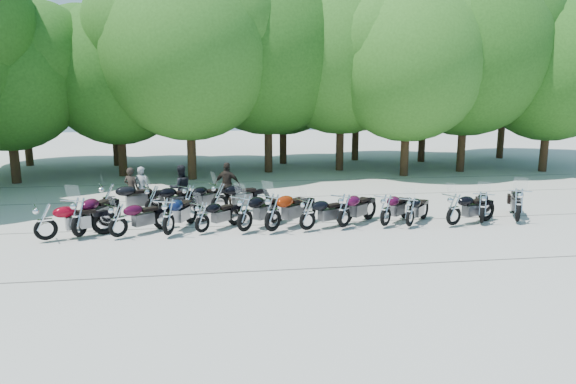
{
  "coord_description": "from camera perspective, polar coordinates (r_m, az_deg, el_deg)",
  "views": [
    {
      "loc": [
        -2.33,
        -15.09,
        4.35
      ],
      "look_at": [
        0.0,
        1.5,
        1.1
      ],
      "focal_mm": 32.0,
      "sensor_mm": 36.0,
      "label": 1
    }
  ],
  "objects": [
    {
      "name": "rider_2",
      "position": [
        19.85,
        -6.74,
        0.81
      ],
      "size": [
        1.1,
        0.73,
        1.74
      ],
      "primitive_type": "imported",
      "rotation": [
        0.0,
        0.0,
        2.82
      ],
      "color": "black",
      "rests_on": "ground"
    },
    {
      "name": "tree_1",
      "position": [
        28.06,
        -28.83,
        11.11
      ],
      "size": [
        6.97,
        6.97,
        8.55
      ],
      "color": "#3A2614",
      "rests_on": "ground"
    },
    {
      "name": "tree_13",
      "position": [
        33.83,
        7.69,
        13.75
      ],
      "size": [
        8.31,
        8.31,
        10.2
      ],
      "color": "#3A2614",
      "rests_on": "ground"
    },
    {
      "name": "motorcycle_2",
      "position": [
        16.23,
        -18.39,
        -2.89
      ],
      "size": [
        2.12,
        1.9,
        1.24
      ],
      "primitive_type": null,
      "rotation": [
        0.0,
        0.0,
        2.25
      ],
      "color": "#34071C",
      "rests_on": "ground"
    },
    {
      "name": "tree_2",
      "position": [
        28.37,
        -18.44,
        12.38
      ],
      "size": [
        7.31,
        7.31,
        8.97
      ],
      "color": "#3A2614",
      "rests_on": "ground"
    },
    {
      "name": "motorcycle_7",
      "position": [
        16.21,
        2.18,
        -2.38
      ],
      "size": [
        2.21,
        1.54,
        1.21
      ],
      "primitive_type": null,
      "rotation": [
        0.0,
        0.0,
        2.04
      ],
      "color": "black",
      "rests_on": "ground"
    },
    {
      "name": "motorcycle_11",
      "position": [
        17.63,
        17.97,
        -1.75
      ],
      "size": [
        2.31,
        1.46,
        1.25
      ],
      "primitive_type": null,
      "rotation": [
        0.0,
        0.0,
        1.96
      ],
      "color": "black",
      "rests_on": "ground"
    },
    {
      "name": "tree_5",
      "position": [
        29.21,
        5.98,
        15.29
      ],
      "size": [
        9.04,
        9.04,
        11.1
      ],
      "color": "#3A2614",
      "rests_on": "ground"
    },
    {
      "name": "tree_3",
      "position": [
        26.43,
        -11.06,
        15.06
      ],
      "size": [
        8.7,
        8.7,
        10.67
      ],
      "color": "#3A2614",
      "rests_on": "ground"
    },
    {
      "name": "tree_14",
      "position": [
        33.82,
        15.03,
        13.13
      ],
      "size": [
        8.02,
        8.02,
        9.84
      ],
      "color": "#3A2614",
      "rests_on": "ground"
    },
    {
      "name": "tree_6",
      "position": [
        27.76,
        13.25,
        13.72
      ],
      "size": [
        8.0,
        8.0,
        9.82
      ],
      "color": "#3A2614",
      "rests_on": "ground"
    },
    {
      "name": "motorcycle_6",
      "position": [
        16.0,
        -1.71,
        -2.17
      ],
      "size": [
        2.37,
        2.28,
        1.43
      ],
      "primitive_type": null,
      "rotation": [
        0.0,
        0.0,
        2.32
      ],
      "color": "maroon",
      "rests_on": "ground"
    },
    {
      "name": "motorcycle_13",
      "position": [
        18.89,
        24.23,
        -1.22
      ],
      "size": [
        1.77,
        2.45,
        1.35
      ],
      "primitive_type": null,
      "rotation": [
        0.0,
        0.0,
        2.65
      ],
      "color": "black",
      "rests_on": "ground"
    },
    {
      "name": "tree_12",
      "position": [
        31.85,
        -0.56,
        13.46
      ],
      "size": [
        7.88,
        7.88,
        9.67
      ],
      "color": "#3A2614",
      "rests_on": "ground"
    },
    {
      "name": "motorcycle_5",
      "position": [
        16.05,
        -4.84,
        -2.26
      ],
      "size": [
        2.21,
        2.27,
        1.37
      ],
      "primitive_type": null,
      "rotation": [
        0.0,
        0.0,
        2.39
      ],
      "color": "black",
      "rests_on": "ground"
    },
    {
      "name": "tree_9",
      "position": [
        34.56,
        -27.53,
        11.71
      ],
      "size": [
        7.59,
        7.59,
        9.32
      ],
      "color": "#3A2614",
      "rests_on": "ground"
    },
    {
      "name": "motorcycle_9",
      "position": [
        17.0,
        10.81,
        -1.9
      ],
      "size": [
        2.02,
        2.01,
        1.24
      ],
      "primitive_type": null,
      "rotation": [
        0.0,
        0.0,
        2.35
      ],
      "color": "#3C0823",
      "rests_on": "ground"
    },
    {
      "name": "ground",
      "position": [
        15.87,
        0.76,
        -4.93
      ],
      "size": [
        90.0,
        90.0,
        0.0
      ],
      "primitive_type": "plane",
      "color": "gray",
      "rests_on": "ground"
    },
    {
      "name": "motorcycle_17",
      "position": [
        18.62,
        -7.64,
        -0.55
      ],
      "size": [
        2.43,
        1.58,
        1.32
      ],
      "primitive_type": null,
      "rotation": [
        0.0,
        0.0,
        1.98
      ],
      "color": "black",
      "rests_on": "ground"
    },
    {
      "name": "motorcycle_8",
      "position": [
        16.59,
        6.26,
        -1.96
      ],
      "size": [
        2.15,
        2.11,
        1.31
      ],
      "primitive_type": null,
      "rotation": [
        0.0,
        0.0,
        2.34
      ],
      "color": "#390723",
      "rests_on": "ground"
    },
    {
      "name": "rider_3",
      "position": [
        20.25,
        -15.93,
        0.48
      ],
      "size": [
        0.69,
        0.57,
        1.62
      ],
      "primitive_type": "imported",
      "rotation": [
        0.0,
        0.0,
        2.79
      ],
      "color": "#959598",
      "rests_on": "ground"
    },
    {
      "name": "rider_1",
      "position": [
        19.54,
        -11.83,
        0.46
      ],
      "size": [
        1.0,
        0.88,
        1.72
      ],
      "primitive_type": "imported",
      "rotation": [
        0.0,
        0.0,
        3.46
      ],
      "color": "black",
      "rests_on": "ground"
    },
    {
      "name": "motorcycle_4",
      "position": [
        16.16,
        -9.52,
        -2.68
      ],
      "size": [
        1.9,
        1.86,
        1.15
      ],
      "primitive_type": null,
      "rotation": [
        0.0,
        0.0,
        2.34
      ],
      "color": "black",
      "rests_on": "ground"
    },
    {
      "name": "tree_4",
      "position": [
        28.41,
        -2.27,
        15.59
      ],
      "size": [
        9.13,
        9.13,
        11.2
      ],
      "color": "#3A2614",
      "rests_on": "ground"
    },
    {
      "name": "motorcycle_16",
      "position": [
        18.67,
        -10.93,
        -0.73
      ],
      "size": [
        2.06,
        2.02,
        1.25
      ],
      "primitive_type": null,
      "rotation": [
        0.0,
        0.0,
        2.34
      ],
      "color": "black",
      "rests_on": "ground"
    },
    {
      "name": "rider_0",
      "position": [
        20.23,
        -17.0,
        0.4
      ],
      "size": [
        0.69,
        0.59,
        1.6
      ],
      "primitive_type": "imported",
      "rotation": [
        0.0,
        0.0,
        2.73
      ],
      "color": "black",
      "rests_on": "ground"
    },
    {
      "name": "motorcycle_12",
      "position": [
        18.27,
        20.81,
        -1.5
      ],
      "size": [
        1.65,
        2.28,
        1.26
      ],
      "primitive_type": null,
      "rotation": [
        0.0,
        0.0,
        2.65
      ],
      "color": "black",
      "rests_on": "ground"
    },
    {
      "name": "tree_15",
      "position": [
        37.38,
        23.23,
        14.23
      ],
      "size": [
        9.67,
        9.67,
        11.86
      ],
      "color": "#3A2614",
      "rests_on": "ground"
    },
    {
      "name": "motorcycle_1",
      "position": [
        16.64,
        -22.21,
        -2.47
      ],
      "size": [
        1.62,
        2.63,
        1.43
      ],
      "primitive_type": null,
      "rotation": [
        0.0,
        0.0,
        2.78
      ],
      "color": "#3A071F",
      "rests_on": "ground"
    },
    {
      "name": "motorcycle_3",
      "position": [
        16.02,
        -13.17,
        -2.59
      ],
      "size": [
        1.52,
        2.48,
        1.34
      ],
      "primitive_type": null,
      "rotation": [
        0.0,
        0.0,
        2.78
      ],
      "color": "#0D173A",
      "rests_on": "ground"
    },
    {
      "name": "tree_7",
      "position": [
        30.15,
        19.3,
        14.27
      ],
      "size": [
        8.79,
        8.79,
        10.79
      ],
      "color": "#3A2614",
      "rests_on": "ground"
    },
    {
      "name": "tree_11",
      "position": [
        31.57,
        -10.88,
        12.87
      ],
      "size": [
        7.56,
        7.56,
        9.28
      ],
      "color": "#3A2614",
      "rests_on": "ground"
    },
    {
      "name": "tree_10",
      "position": [
        32.63,
        -19.01,
        12.7
      ],
      "size": [
        7.78,
        7.78,
        9.55
      ],
      "color": "#3A2614",
      "rests_on": "ground"
    },
    {
      "name": "motorcycle_14",
      "position": [
        19.14,
        -19.27,
        -0.66
      ],
      "size": [
        2.55,
        1.55,
        1.38
      ],
      "primitive_type": null,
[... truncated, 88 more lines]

